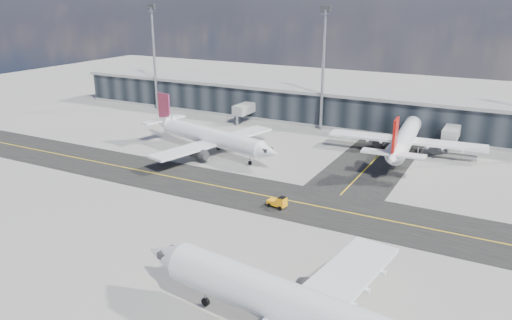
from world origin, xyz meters
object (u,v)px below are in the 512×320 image
at_px(service_van, 400,148).
at_px(baggage_tug, 279,202).
at_px(airliner_af, 210,137).
at_px(airliner_near, 317,317).
at_px(airliner_redtail, 405,138).

bearing_deg(service_van, baggage_tug, -119.44).
bearing_deg(airliner_af, service_van, 133.32).
bearing_deg(airliner_af, airliner_near, 55.87).
bearing_deg(airliner_af, airliner_redtail, 130.30).
bearing_deg(airliner_near, service_van, 14.07).
bearing_deg(airliner_redtail, airliner_af, -158.32).
bearing_deg(airliner_near, airliner_af, 49.37).
relative_size(airliner_near, baggage_tug, 13.22).
distance_m(airliner_near, service_van, 66.69).
xyz_separation_m(airliner_near, baggage_tug, (-17.20, 28.29, -3.15)).
bearing_deg(airliner_redtail, service_van, 121.16).
bearing_deg(service_van, airliner_redtail, -69.36).
xyz_separation_m(airliner_af, baggage_tug, (24.62, -18.73, -2.58)).
xyz_separation_m(baggage_tug, service_van, (9.83, 37.91, -0.13)).
distance_m(airliner_near, baggage_tug, 33.26).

